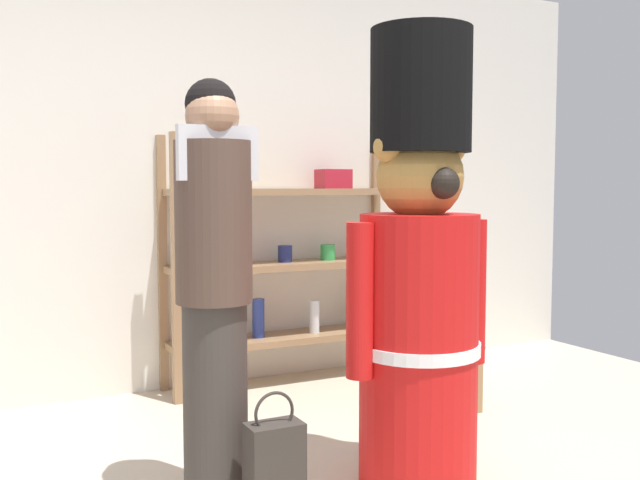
{
  "coord_description": "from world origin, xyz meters",
  "views": [
    {
      "loc": [
        -0.99,
        -2.07,
        1.21
      ],
      "look_at": [
        0.29,
        0.43,
        1.0
      ],
      "focal_mm": 40.84,
      "sensor_mm": 36.0,
      "label": 1
    }
  ],
  "objects_px": {
    "teddy_bear_guard": "(419,278)",
    "person_shopper": "(214,281)",
    "merchandise_shelf": "(288,261)",
    "display_crate": "(438,377)",
    "shopping_bag": "(275,469)"
  },
  "relations": [
    {
      "from": "person_shopper",
      "to": "display_crate",
      "type": "relative_size",
      "value": 4.28
    },
    {
      "from": "teddy_bear_guard",
      "to": "person_shopper",
      "type": "distance_m",
      "value": 0.82
    },
    {
      "from": "shopping_bag",
      "to": "display_crate",
      "type": "distance_m",
      "value": 1.52
    },
    {
      "from": "teddy_bear_guard",
      "to": "display_crate",
      "type": "relative_size",
      "value": 4.85
    },
    {
      "from": "person_shopper",
      "to": "teddy_bear_guard",
      "type": "bearing_deg",
      "value": -13.68
    },
    {
      "from": "person_shopper",
      "to": "display_crate",
      "type": "distance_m",
      "value": 1.69
    },
    {
      "from": "display_crate",
      "to": "teddy_bear_guard",
      "type": "bearing_deg",
      "value": -130.97
    },
    {
      "from": "teddy_bear_guard",
      "to": "shopping_bag",
      "type": "relative_size",
      "value": 3.89
    },
    {
      "from": "person_shopper",
      "to": "merchandise_shelf",
      "type": "bearing_deg",
      "value": 56.39
    },
    {
      "from": "shopping_bag",
      "to": "display_crate",
      "type": "xyz_separation_m",
      "value": [
        1.3,
        0.78,
        -0.0
      ]
    },
    {
      "from": "teddy_bear_guard",
      "to": "display_crate",
      "type": "bearing_deg",
      "value": 49.03
    },
    {
      "from": "person_shopper",
      "to": "shopping_bag",
      "type": "xyz_separation_m",
      "value": [
        0.15,
        -0.23,
        -0.67
      ]
    },
    {
      "from": "merchandise_shelf",
      "to": "display_crate",
      "type": "distance_m",
      "value": 1.16
    },
    {
      "from": "merchandise_shelf",
      "to": "display_crate",
      "type": "bearing_deg",
      "value": -61.8
    },
    {
      "from": "person_shopper",
      "to": "shopping_bag",
      "type": "bearing_deg",
      "value": -57.29
    }
  ]
}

